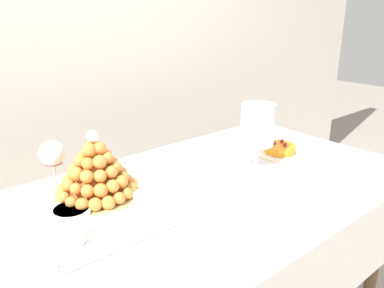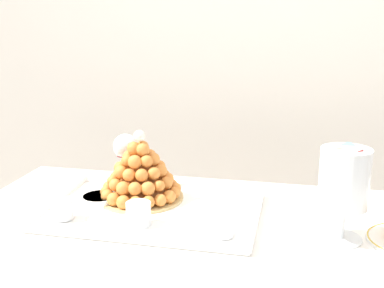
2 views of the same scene
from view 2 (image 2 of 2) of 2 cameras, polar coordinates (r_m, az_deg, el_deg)
backdrop_wall at (r=2.09m, az=8.45°, el=14.39°), size 4.80×0.10×2.50m
buffet_table at (r=1.27m, az=3.89°, el=-14.13°), size 1.45×0.79×0.74m
serving_tray at (r=1.33m, az=-4.64°, el=-7.86°), size 0.57×0.39×0.02m
croquembouche at (r=1.39m, az=-6.05°, el=-3.48°), size 0.24×0.24×0.20m
dessert_cup_left at (r=1.31m, az=-14.89°, el=-7.48°), size 0.05×0.05×0.05m
dessert_cup_mid_left at (r=1.23m, az=-6.28°, el=-8.22°), size 0.06×0.06×0.06m
dessert_cup_centre at (r=1.17m, az=3.62°, el=-9.51°), size 0.05×0.05×0.06m
creme_brulee_ramekin at (r=1.40m, az=-10.76°, el=-6.32°), size 0.10×0.10×0.02m
macaron_goblet at (r=1.18m, az=17.41°, el=-4.13°), size 0.12×0.12×0.23m
wine_glass at (r=1.49m, az=-7.79°, el=-0.51°), size 0.08×0.08×0.17m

